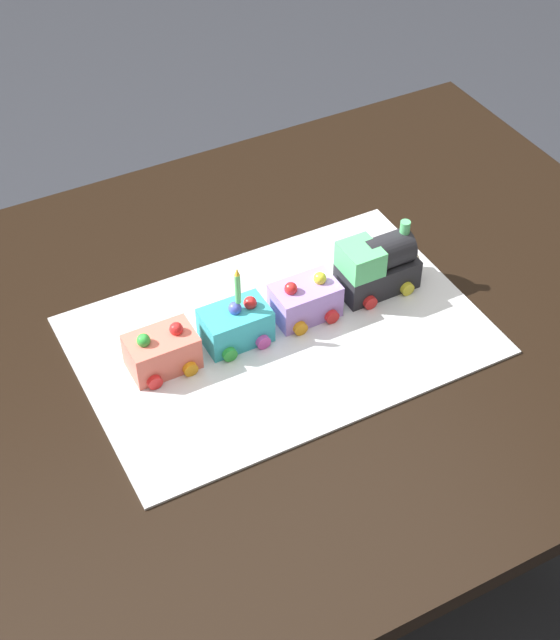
% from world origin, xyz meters
% --- Properties ---
extents(ground_plane, '(8.00, 8.00, 0.00)m').
position_xyz_m(ground_plane, '(0.00, 0.00, 0.00)').
color(ground_plane, '#2D3038').
extents(dining_table, '(1.40, 1.00, 0.74)m').
position_xyz_m(dining_table, '(0.00, 0.00, 0.63)').
color(dining_table, black).
rests_on(dining_table, ground).
extents(cake_board, '(0.60, 0.40, 0.00)m').
position_xyz_m(cake_board, '(-0.02, 0.02, 0.74)').
color(cake_board, silver).
rests_on(cake_board, dining_table).
extents(cake_locomotive, '(0.14, 0.08, 0.12)m').
position_xyz_m(cake_locomotive, '(-0.20, -0.01, 0.79)').
color(cake_locomotive, '#232328').
rests_on(cake_locomotive, cake_board).
extents(cake_car_flatbed_lavender, '(0.10, 0.08, 0.07)m').
position_xyz_m(cake_car_flatbed_lavender, '(-0.07, -0.01, 0.77)').
color(cake_car_flatbed_lavender, '#AD84E0').
rests_on(cake_car_flatbed_lavender, cake_board).
extents(cake_car_caboose_turquoise, '(0.10, 0.08, 0.07)m').
position_xyz_m(cake_car_caboose_turquoise, '(0.05, -0.01, 0.77)').
color(cake_car_caboose_turquoise, '#38B7C6').
rests_on(cake_car_caboose_turquoise, cake_board).
extents(cake_car_tanker_coral, '(0.10, 0.08, 0.07)m').
position_xyz_m(cake_car_tanker_coral, '(0.16, -0.01, 0.77)').
color(cake_car_tanker_coral, '#F27260').
rests_on(cake_car_tanker_coral, cake_board).
extents(birthday_candle, '(0.01, 0.01, 0.06)m').
position_xyz_m(birthday_candle, '(0.04, -0.01, 0.85)').
color(birthday_candle, '#66D872').
rests_on(birthday_candle, cake_car_caboose_turquoise).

